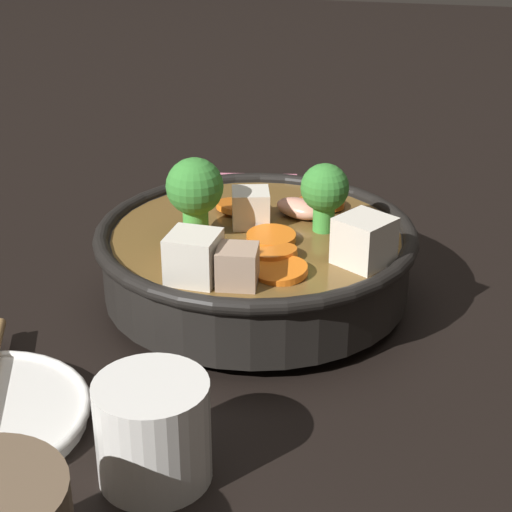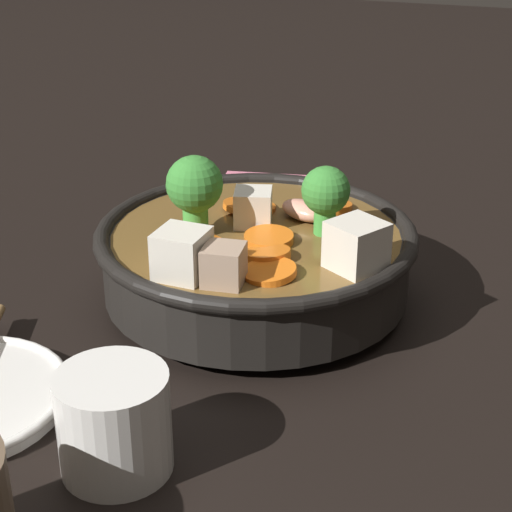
% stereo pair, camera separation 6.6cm
% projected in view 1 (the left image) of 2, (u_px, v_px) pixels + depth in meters
% --- Properties ---
extents(ground_plane, '(3.00, 3.00, 0.00)m').
position_uv_depth(ground_plane, '(256.00, 300.00, 0.68)').
color(ground_plane, black).
extents(stirfry_bowl, '(0.25, 0.25, 0.12)m').
position_uv_depth(stirfry_bowl, '(256.00, 253.00, 0.66)').
color(stirfry_bowl, black).
rests_on(stirfry_bowl, ground_plane).
extents(tea_cup, '(0.06, 0.06, 0.06)m').
position_uv_depth(tea_cup, '(153.00, 430.00, 0.48)').
color(tea_cup, white).
rests_on(tea_cup, ground_plane).
extents(napkin, '(0.12, 0.10, 0.00)m').
position_uv_depth(napkin, '(245.00, 186.00, 0.91)').
color(napkin, '#D16B84').
rests_on(napkin, ground_plane).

